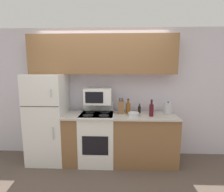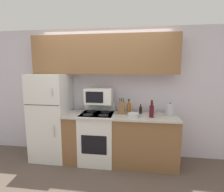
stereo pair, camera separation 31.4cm
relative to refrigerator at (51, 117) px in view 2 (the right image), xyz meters
The scene contains 15 objects.
ground_plane 1.36m from the refrigerator, 17.38° to the right, with size 12.00×12.00×0.00m, color brown.
wall_back 1.18m from the refrigerator, 19.15° to the left, with size 8.00×0.05×2.55m.
lower_cabinets 1.42m from the refrigerator, ahead, with size 2.06×0.61×0.93m.
refrigerator is the anchor object (origin of this frame).
upper_cabinets 1.58m from the refrigerator, ahead, with size 2.74×0.31×0.72m.
stove 1.00m from the refrigerator, ahead, with size 0.63×0.59×1.10m.
microwave 1.04m from the refrigerator, ahead, with size 0.50×0.33×0.29m.
knife_block 1.40m from the refrigerator, ahead, with size 0.11×0.10×0.30m.
bowl 1.62m from the refrigerator, ahead, with size 0.20×0.20×0.07m.
bottle_soy_sauce 1.75m from the refrigerator, ahead, with size 0.05×0.05×0.18m.
bottle_wine_red 1.94m from the refrigerator, ahead, with size 0.08×0.08×0.30m.
bottle_cooking_spray 1.96m from the refrigerator, ahead, with size 0.06×0.06×0.22m.
bottle_hot_sauce 1.98m from the refrigerator, ahead, with size 0.05×0.05×0.20m.
bottle_whiskey 1.54m from the refrigerator, ahead, with size 0.08×0.08×0.28m.
kettle 2.26m from the refrigerator, ahead, with size 0.15×0.15×0.24m.
Camera 2 is at (0.62, -2.82, 1.75)m, focal length 28.00 mm.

